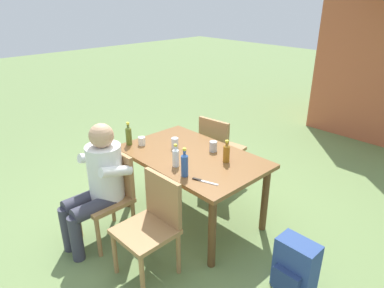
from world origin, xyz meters
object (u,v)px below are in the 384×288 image
bottle_clear (176,157)px  cup_glass (175,143)px  bottle_amber (226,153)px  chair_far_left (219,147)px  chair_near_left (111,191)px  bottle_olive (129,135)px  dining_table (192,164)px  bottle_blue (185,164)px  backpack_by_near_side (295,267)px  chair_near_right (153,221)px  person_in_white_shirt (98,180)px  cup_white (142,141)px  cup_steel (213,146)px  table_knife (203,181)px

bottle_clear → cup_glass: bearing=140.2°
bottle_amber → chair_far_left: bearing=136.2°
chair_near_left → bottle_olive: size_ratio=3.50×
dining_table → chair_near_left: chair_near_left is taller
dining_table → bottle_blue: bearing=-52.2°
bottle_clear → backpack_by_near_side: 1.37m
chair_near_right → backpack_by_near_side: bearing=34.9°
bottle_amber → dining_table: bearing=-157.7°
bottle_blue → backpack_by_near_side: bottle_blue is taller
person_in_white_shirt → bottle_blue: 0.81m
bottle_blue → cup_glass: bearing=147.2°
chair_near_right → bottle_blue: 0.55m
chair_near_right → person_in_white_shirt: size_ratio=0.74×
chair_far_left → bottle_olive: (-0.34, -1.06, 0.35)m
cup_white → backpack_by_near_side: size_ratio=0.19×
chair_near_right → bottle_amber: size_ratio=3.93×
cup_glass → bottle_clear: bearing=-39.8°
bottle_blue → bottle_clear: bottle_blue is taller
dining_table → backpack_by_near_side: size_ratio=3.17×
chair_near_left → cup_steel: 1.10m
chair_near_right → chair_far_left: size_ratio=1.00×
cup_steel → cup_white: bearing=-145.7°
chair_near_right → table_knife: chair_near_right is taller
cup_steel → bottle_clear: bearing=-91.5°
backpack_by_near_side → table_knife: bearing=-166.3°
bottle_blue → bottle_clear: 0.21m
chair_near_left → bottle_blue: 0.81m
person_in_white_shirt → cup_white: 0.70m
bottle_blue → table_knife: bearing=14.2°
chair_near_right → person_in_white_shirt: (-0.65, -0.11, 0.17)m
chair_near_left → cup_glass: size_ratio=7.67×
cup_glass → cup_white: size_ratio=1.30×
cup_white → dining_table: bearing=21.0°
person_in_white_shirt → cup_white: (-0.22, 0.66, 0.12)m
chair_near_right → bottle_olive: 1.14m
bottle_clear → cup_white: size_ratio=2.53×
bottle_olive → bottle_clear: (0.72, 0.03, -0.01)m
bottle_amber → bottle_clear: (-0.26, -0.41, -0.00)m
table_knife → bottle_clear: bearing=176.8°
chair_near_left → cup_glass: 0.81m
bottle_olive → backpack_by_near_side: size_ratio=0.54×
chair_near_right → person_in_white_shirt: bearing=-170.5°
cup_steel → table_knife: (0.37, -0.51, -0.05)m
bottle_amber → person_in_white_shirt: bearing=-123.3°
bottle_olive → chair_near_left: bearing=-54.3°
person_in_white_shirt → cup_glass: 0.87m
bottle_amber → cup_glass: size_ratio=1.95×
bottle_amber → bottle_blue: size_ratio=0.83×
bottle_amber → cup_white: 0.95m
cup_white → backpack_by_near_side: bearing=3.8°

